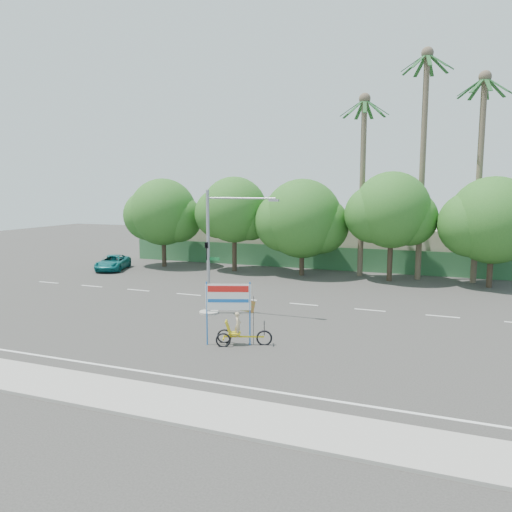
% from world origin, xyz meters
% --- Properties ---
extents(ground, '(120.00, 120.00, 0.00)m').
position_xyz_m(ground, '(0.00, 0.00, 0.00)').
color(ground, '#33302D').
rests_on(ground, ground).
extents(sidewalk_near, '(50.00, 2.40, 0.12)m').
position_xyz_m(sidewalk_near, '(0.00, -7.50, 0.06)').
color(sidewalk_near, gray).
rests_on(sidewalk_near, ground).
extents(fence, '(38.00, 0.08, 2.00)m').
position_xyz_m(fence, '(0.00, 21.50, 1.00)').
color(fence, '#336B3D').
rests_on(fence, ground).
extents(building_left, '(12.00, 8.00, 4.00)m').
position_xyz_m(building_left, '(-10.00, 26.00, 2.00)').
color(building_left, beige).
rests_on(building_left, ground).
extents(building_right, '(14.00, 8.00, 3.60)m').
position_xyz_m(building_right, '(8.00, 26.00, 1.80)').
color(building_right, beige).
rests_on(building_right, ground).
extents(tree_far_left, '(7.14, 6.00, 7.96)m').
position_xyz_m(tree_far_left, '(-14.05, 18.00, 4.76)').
color(tree_far_left, '#473828').
rests_on(tree_far_left, ground).
extents(tree_left, '(6.66, 5.60, 8.07)m').
position_xyz_m(tree_left, '(-7.05, 18.00, 5.06)').
color(tree_left, '#473828').
rests_on(tree_left, ground).
extents(tree_center, '(7.62, 6.40, 7.85)m').
position_xyz_m(tree_center, '(-1.05, 18.00, 4.47)').
color(tree_center, '#473828').
rests_on(tree_center, ground).
extents(tree_right, '(6.90, 5.80, 8.36)m').
position_xyz_m(tree_right, '(5.95, 18.00, 5.24)').
color(tree_right, '#473828').
rests_on(tree_right, ground).
extents(tree_far_right, '(7.38, 6.20, 7.94)m').
position_xyz_m(tree_far_right, '(12.95, 18.00, 4.64)').
color(tree_far_right, '#473828').
rests_on(tree_far_right, ground).
extents(palm_tall, '(3.73, 3.79, 17.45)m').
position_xyz_m(palm_tall, '(8.00, 19.50, 10.46)').
color(palm_tall, '#70604C').
rests_on(palm_tall, ground).
extents(palm_mid, '(3.73, 3.79, 15.45)m').
position_xyz_m(palm_mid, '(12.00, 19.50, 9.40)').
color(palm_mid, '#70604C').
rests_on(palm_mid, ground).
extents(palm_short, '(3.73, 3.79, 14.45)m').
position_xyz_m(palm_short, '(3.50, 19.50, 8.86)').
color(palm_short, '#70604C').
rests_on(palm_short, ground).
extents(traffic_signal, '(4.72, 1.10, 7.00)m').
position_xyz_m(traffic_signal, '(-2.20, 3.98, 2.92)').
color(traffic_signal, gray).
rests_on(traffic_signal, ground).
extents(trike_billboard, '(2.87, 1.30, 2.97)m').
position_xyz_m(trike_billboard, '(1.22, -0.83, 1.19)').
color(trike_billboard, black).
rests_on(trike_billboard, ground).
extents(pickup_truck, '(3.51, 5.05, 1.28)m').
position_xyz_m(pickup_truck, '(-17.15, 14.67, 0.64)').
color(pickup_truck, '#0F696A').
rests_on(pickup_truck, ground).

